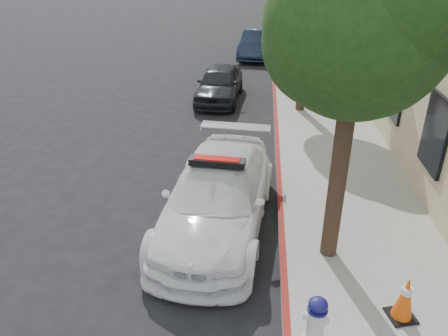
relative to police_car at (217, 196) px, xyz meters
The scene contains 9 objects.
ground 1.50m from the police_car, 123.55° to the left, with size 120.00×120.00×0.00m, color black.
sidewalk 11.48m from the police_car, 75.50° to the left, with size 3.20×50.00×0.15m, color gray.
curb_strip 11.20m from the police_car, 83.16° to the left, with size 0.12×50.00×0.15m, color maroon.
tree_near 4.28m from the police_car, 22.57° to the right, with size 2.92×2.82×5.62m.
police_car is the anchor object (origin of this frame).
parked_car_mid 8.38m from the police_car, 95.25° to the left, with size 1.52×3.77×1.29m, color black.
parked_car_far 15.59m from the police_car, 88.27° to the left, with size 1.43×4.10×1.35m, color #152036.
fire_hydrant 3.52m from the police_car, 61.26° to the right, with size 0.37×0.34×0.87m.
traffic_cone 3.93m from the police_car, 38.03° to the right, with size 0.49×0.49×0.77m.
Camera 1 is at (1.53, -8.70, 5.29)m, focal length 35.00 mm.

